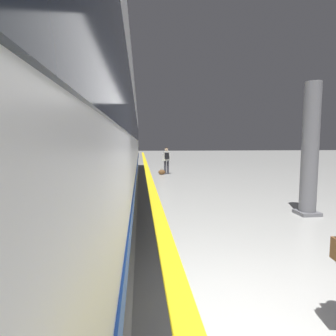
{
  "coord_description": "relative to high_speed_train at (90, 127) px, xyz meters",
  "views": [
    {
      "loc": [
        -1.24,
        -2.37,
        2.01
      ],
      "look_at": [
        -0.4,
        5.78,
        1.22
      ],
      "focal_mm": 29.12,
      "sensor_mm": 36.0,
      "label": 1
    }
  ],
  "objects": [
    {
      "name": "platform_pillar",
      "position": [
        6.17,
        -2.05,
        -0.78
      ],
      "size": [
        0.56,
        0.56,
        3.6
      ],
      "color": "slate",
      "rests_on": "ground"
    },
    {
      "name": "high_speed_train",
      "position": [
        0.0,
        0.0,
        0.0
      ],
      "size": [
        2.94,
        28.34,
        4.97
      ],
      "color": "#38383D",
      "rests_on": "ground"
    },
    {
      "name": "duffel_bag_near",
      "position": [
        2.91,
        7.62,
        -2.35
      ],
      "size": [
        0.44,
        0.26,
        0.36
      ],
      "color": "brown",
      "rests_on": "ground"
    },
    {
      "name": "safety_line_strip",
      "position": [
        2.07,
        3.36,
        -2.5
      ],
      "size": [
        0.36,
        80.0,
        0.01
      ],
      "primitive_type": "cube",
      "color": "yellow",
      "rests_on": "ground"
    },
    {
      "name": "passenger_near",
      "position": [
        3.23,
        7.92,
        -1.5
      ],
      "size": [
        0.52,
        0.34,
        1.68
      ],
      "color": "#383842",
      "rests_on": "ground"
    },
    {
      "name": "tactile_edge_band",
      "position": [
        1.76,
        3.36,
        -2.5
      ],
      "size": [
        0.58,
        80.0,
        0.01
      ],
      "primitive_type": "cube",
      "color": "slate",
      "rests_on": "ground"
    }
  ]
}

